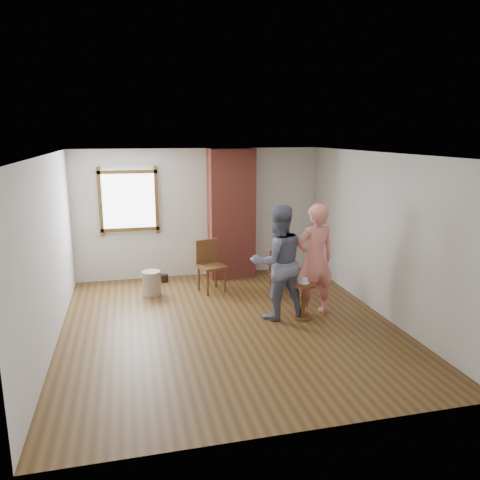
% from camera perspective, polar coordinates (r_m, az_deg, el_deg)
% --- Properties ---
extents(ground, '(5.50, 5.50, 0.00)m').
position_cam_1_polar(ground, '(7.33, -1.36, -10.33)').
color(ground, brown).
rests_on(ground, ground).
extents(room_shell, '(5.04, 5.52, 2.62)m').
position_cam_1_polar(room_shell, '(7.40, -2.86, 4.48)').
color(room_shell, silver).
rests_on(room_shell, ground).
extents(brick_chimney, '(0.90, 0.50, 2.60)m').
position_cam_1_polar(brick_chimney, '(9.44, -1.06, 3.20)').
color(brick_chimney, '#B04C3E').
rests_on(brick_chimney, ground).
extents(stoneware_crock, '(0.43, 0.43, 0.44)m').
position_cam_1_polar(stoneware_crock, '(8.72, -10.71, -5.17)').
color(stoneware_crock, tan).
rests_on(stoneware_crock, ground).
extents(dark_pot, '(0.19, 0.19, 0.15)m').
position_cam_1_polar(dark_pot, '(9.44, -9.20, -4.62)').
color(dark_pot, black).
rests_on(dark_pot, ground).
extents(dining_chair_left, '(0.56, 0.56, 0.96)m').
position_cam_1_polar(dining_chair_left, '(8.73, -3.74, -2.78)').
color(dining_chair_left, brown).
rests_on(dining_chair_left, ground).
extents(dining_chair_right, '(0.45, 0.45, 0.84)m').
position_cam_1_polar(dining_chair_right, '(8.44, 5.04, -3.82)').
color(dining_chair_right, brown).
rests_on(dining_chair_right, ground).
extents(side_table, '(0.40, 0.40, 0.60)m').
position_cam_1_polar(side_table, '(7.49, 7.73, -6.63)').
color(side_table, brown).
rests_on(side_table, ground).
extents(cake_plate, '(0.18, 0.18, 0.01)m').
position_cam_1_polar(cake_plate, '(7.42, 7.78, -5.16)').
color(cake_plate, white).
rests_on(cake_plate, side_table).
extents(cake_slice, '(0.08, 0.07, 0.06)m').
position_cam_1_polar(cake_slice, '(7.42, 7.86, -4.91)').
color(cake_slice, white).
rests_on(cake_slice, cake_plate).
extents(man, '(0.95, 0.78, 1.83)m').
position_cam_1_polar(man, '(7.37, 4.62, -2.71)').
color(man, '#141739').
rests_on(man, ground).
extents(person_pink, '(0.72, 0.52, 1.82)m').
position_cam_1_polar(person_pink, '(7.57, 9.11, -2.42)').
color(person_pink, '#ED8276').
rests_on(person_pink, ground).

